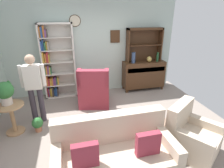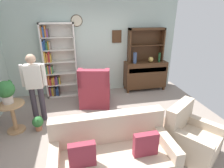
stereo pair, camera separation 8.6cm
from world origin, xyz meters
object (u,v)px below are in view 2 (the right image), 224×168
object	(u,v)px
armchair_floral	(191,138)
wingback_chair	(95,92)
person_reading	(35,84)
coffee_table	(118,120)
bottle_wine	(159,57)
sideboard	(145,74)
plant_stand	(13,114)
potted_plant_large	(5,91)
sideboard_hutch	(146,40)
potted_plant_small	(38,123)
couch_floral	(112,156)
vase_tall	(135,58)
bookshelf	(58,63)
vase_round	(151,59)
book_stack	(119,116)

from	to	relation	value
armchair_floral	wingback_chair	distance (m)	2.57
person_reading	coffee_table	size ratio (longest dim) A/B	1.95
bottle_wine	coffee_table	size ratio (longest dim) A/B	0.35
sideboard	plant_stand	size ratio (longest dim) A/B	2.03
potted_plant_large	coffee_table	distance (m)	2.29
armchair_floral	wingback_chair	bearing A→B (deg)	123.81
sideboard_hutch	potted_plant_small	world-z (taller)	sideboard_hutch
wingback_chair	potted_plant_large	bearing A→B (deg)	-157.50
plant_stand	potted_plant_small	world-z (taller)	plant_stand
wingback_chair	person_reading	distance (m)	1.53
sideboard_hutch	couch_floral	size ratio (longest dim) A/B	0.61
bottle_wine	potted_plant_small	xyz separation A→B (m)	(-3.41, -1.52, -0.88)
sideboard_hutch	person_reading	xyz separation A→B (m)	(-3.04, -1.31, -0.65)
couch_floral	armchair_floral	world-z (taller)	couch_floral
vase_tall	plant_stand	size ratio (longest dim) A/B	0.50
potted_plant_large	person_reading	world-z (taller)	person_reading
bookshelf	sideboard	xyz separation A→B (m)	(2.64, -0.08, -0.49)
sideboard	sideboard_hutch	world-z (taller)	sideboard_hutch
couch_floral	potted_plant_small	world-z (taller)	couch_floral
vase_round	couch_floral	size ratio (longest dim) A/B	0.09
sideboard	armchair_floral	world-z (taller)	sideboard
bottle_wine	book_stack	bearing A→B (deg)	-131.00
vase_round	potted_plant_large	bearing A→B (deg)	-158.87
coffee_table	potted_plant_small	bearing A→B (deg)	161.86
sideboard_hutch	potted_plant_small	distance (m)	3.73
sideboard_hutch	potted_plant_large	distance (m)	3.93
vase_tall	person_reading	world-z (taller)	person_reading
sideboard_hutch	bottle_wine	size ratio (longest dim) A/B	3.88
coffee_table	book_stack	xyz separation A→B (m)	(0.04, 0.02, 0.09)
bookshelf	couch_floral	size ratio (longest dim) A/B	1.16
armchair_floral	vase_tall	bearing A→B (deg)	92.70
plant_stand	potted_plant_small	bearing A→B (deg)	-9.81
coffee_table	plant_stand	bearing A→B (deg)	163.69
vase_tall	potted_plant_small	size ratio (longest dim) A/B	1.01
potted_plant_large	potted_plant_small	bearing A→B (deg)	-13.35
vase_round	couch_floral	world-z (taller)	vase_round
bottle_wine	potted_plant_small	size ratio (longest dim) A/B	0.90
vase_tall	plant_stand	bearing A→B (deg)	-154.98
vase_tall	potted_plant_large	distance (m)	3.45
sideboard_hutch	vase_tall	world-z (taller)	sideboard_hutch
couch_floral	book_stack	size ratio (longest dim) A/B	8.27
vase_tall	couch_floral	bearing A→B (deg)	-114.25
potted_plant_large	person_reading	xyz separation A→B (m)	(0.50, 0.29, -0.01)
bookshelf	person_reading	xyz separation A→B (m)	(-0.40, -1.28, -0.09)
coffee_table	book_stack	size ratio (longest dim) A/B	3.64
wingback_chair	person_reading	world-z (taller)	person_reading
sideboard	vase_tall	distance (m)	0.70
wingback_chair	potted_plant_small	bearing A→B (deg)	-146.22
armchair_floral	plant_stand	world-z (taller)	armchair_floral
bookshelf	vase_round	world-z (taller)	bookshelf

